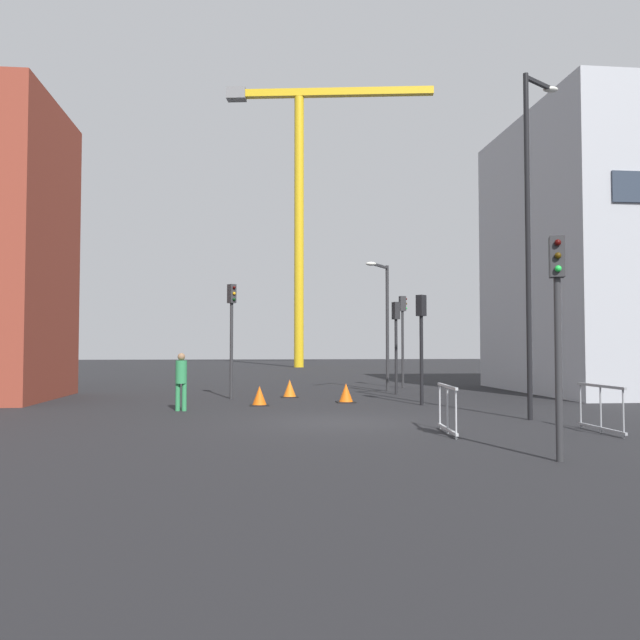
# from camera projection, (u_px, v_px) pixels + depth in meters

# --- Properties ---
(ground) EXTENTS (160.00, 160.00, 0.00)m
(ground) POSITION_uv_depth(u_px,v_px,m) (337.00, 422.00, 16.36)
(ground) COLOR black
(construction_crane) EXTENTS (19.44, 3.86, 26.47)m
(construction_crane) POSITION_uv_depth(u_px,v_px,m) (304.00, 181.00, 60.18)
(construction_crane) COLOR gold
(construction_crane) RESTS_ON ground
(streetlamp_tall) EXTENTS (1.32, 0.86, 9.32)m
(streetlamp_tall) POSITION_uv_depth(u_px,v_px,m) (530.00, 222.00, 17.21)
(streetlamp_tall) COLOR black
(streetlamp_tall) RESTS_ON ground
(streetlamp_short) EXTENTS (1.27, 1.63, 5.46)m
(streetlamp_short) POSITION_uv_depth(u_px,v_px,m) (385.00, 313.00, 27.50)
(streetlamp_short) COLOR #2D2D30
(streetlamp_short) RESTS_ON ground
(traffic_light_verge) EXTENTS (0.35, 0.38, 4.25)m
(traffic_light_verge) POSITION_uv_depth(u_px,v_px,m) (232.00, 322.00, 23.72)
(traffic_light_verge) COLOR #2D2D30
(traffic_light_verge) RESTS_ON ground
(traffic_light_crosswalk) EXTENTS (0.32, 0.39, 3.81)m
(traffic_light_crosswalk) POSITION_uv_depth(u_px,v_px,m) (558.00, 309.00, 10.86)
(traffic_light_crosswalk) COLOR #2D2D30
(traffic_light_crosswalk) RESTS_ON ground
(traffic_light_island) EXTENTS (0.38, 0.28, 4.29)m
(traffic_light_island) POSITION_uv_depth(u_px,v_px,m) (403.00, 327.00, 29.84)
(traffic_light_island) COLOR #2D2D30
(traffic_light_island) RESTS_ON ground
(traffic_light_far) EXTENTS (0.31, 0.39, 3.74)m
(traffic_light_far) POSITION_uv_depth(u_px,v_px,m) (396.00, 332.00, 25.92)
(traffic_light_far) COLOR #232326
(traffic_light_far) RESTS_ON ground
(traffic_light_median) EXTENTS (0.37, 0.36, 3.65)m
(traffic_light_median) POSITION_uv_depth(u_px,v_px,m) (421.00, 330.00, 21.25)
(traffic_light_median) COLOR black
(traffic_light_median) RESTS_ON ground
(pedestrian_walking) EXTENTS (0.34, 0.34, 1.74)m
(pedestrian_walking) POSITION_uv_depth(u_px,v_px,m) (181.00, 377.00, 19.25)
(pedestrian_walking) COLOR #2D844C
(pedestrian_walking) RESTS_ON ground
(safety_barrier_front) EXTENTS (0.08, 1.94, 1.08)m
(safety_barrier_front) POSITION_uv_depth(u_px,v_px,m) (601.00, 408.00, 14.38)
(safety_barrier_front) COLOR gray
(safety_barrier_front) RESTS_ON ground
(safety_barrier_right_run) EXTENTS (0.23, 1.86, 1.08)m
(safety_barrier_right_run) POSITION_uv_depth(u_px,v_px,m) (447.00, 408.00, 14.23)
(safety_barrier_right_run) COLOR #B2B5BA
(safety_barrier_right_run) RESTS_ON ground
(traffic_cone_by_barrier) EXTENTS (0.66, 0.66, 0.67)m
(traffic_cone_by_barrier) POSITION_uv_depth(u_px,v_px,m) (290.00, 389.00, 24.40)
(traffic_cone_by_barrier) COLOR black
(traffic_cone_by_barrier) RESTS_ON ground
(traffic_cone_striped) EXTENTS (0.65, 0.65, 0.66)m
(traffic_cone_striped) POSITION_uv_depth(u_px,v_px,m) (346.00, 394.00, 22.13)
(traffic_cone_striped) COLOR black
(traffic_cone_striped) RESTS_ON ground
(traffic_cone_on_verge) EXTENTS (0.63, 0.63, 0.64)m
(traffic_cone_on_verge) POSITION_uv_depth(u_px,v_px,m) (259.00, 396.00, 21.00)
(traffic_cone_on_verge) COLOR black
(traffic_cone_on_verge) RESTS_ON ground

